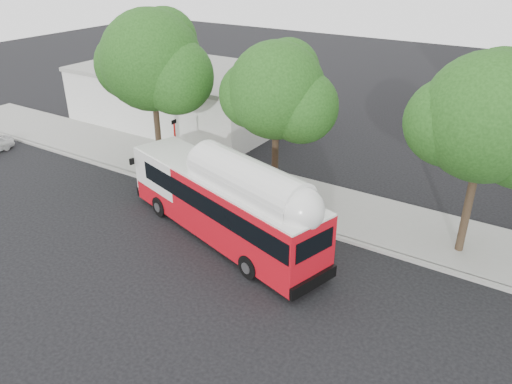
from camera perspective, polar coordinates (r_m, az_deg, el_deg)
ground at (r=23.23m, az=-3.32°, el=-6.95°), size 120.00×120.00×0.00m
sidewalk at (r=27.98m, az=4.39°, el=-0.61°), size 60.00×5.00×0.15m
curb_strip at (r=25.98m, az=1.66°, el=-2.82°), size 60.00×0.30×0.15m
red_curb_segment at (r=27.43m, az=-3.72°, el=-1.16°), size 10.00×0.32×0.16m
street_tree_left at (r=29.79m, az=-11.09°, el=14.04°), size 6.67×5.80×9.74m
street_tree_mid at (r=25.76m, az=3.19°, el=10.96°), size 5.75×5.00×8.62m
street_tree_right at (r=22.55m, az=25.89°, el=6.98°), size 6.21×5.40×9.18m
low_commercial_bldg at (r=40.50m, az=-8.19°, el=11.00°), size 16.20×10.20×4.25m
transit_bus at (r=23.51m, az=-3.74°, el=-1.56°), size 12.78×5.82×3.75m
signal_pole at (r=29.25m, az=-9.11°, el=4.56°), size 0.11×0.37×3.95m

